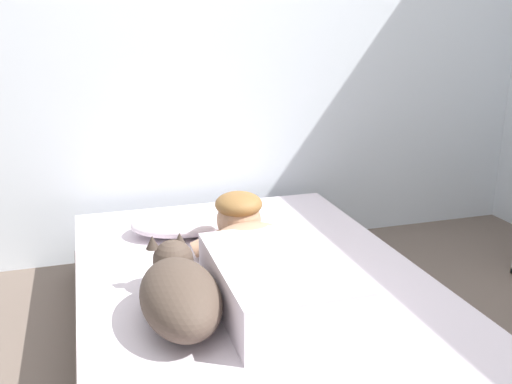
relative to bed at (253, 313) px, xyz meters
name	(u,v)px	position (x,y,z in m)	size (l,w,h in m)	color
back_wall	(198,24)	(0.04, 1.13, 1.09)	(3.97, 0.12, 2.50)	silver
bed	(253,313)	(0.00, 0.00, 0.00)	(1.38, 1.95, 0.32)	#726051
pillow	(187,221)	(-0.16, 0.54, 0.22)	(0.52, 0.32, 0.11)	silver
person_lying	(265,263)	(0.01, -0.12, 0.27)	(0.43, 0.92, 0.27)	silver
dog	(179,292)	(-0.33, -0.25, 0.27)	(0.26, 0.57, 0.21)	#4C3D33
coffee_cup	(237,225)	(0.06, 0.48, 0.20)	(0.12, 0.09, 0.07)	teal
cell_phone	(184,269)	(-0.25, 0.14, 0.17)	(0.07, 0.14, 0.01)	black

